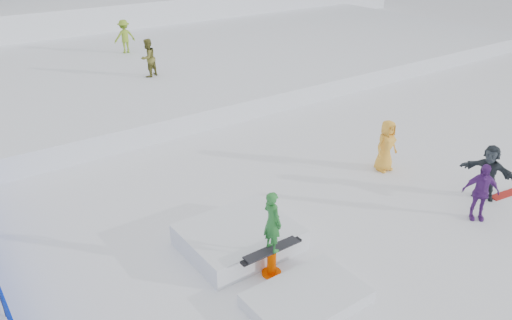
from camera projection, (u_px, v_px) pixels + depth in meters
ground at (286, 231)px, 12.82m from camera, size 120.00×120.00×0.00m
snow_berm at (12, 17)px, 34.22m from camera, size 60.00×14.00×2.40m
snow_midrise at (80, 75)px, 24.34m from camera, size 50.00×18.00×0.80m
walker_olive at (148, 58)px, 22.30m from camera, size 1.02×0.93×1.70m
walker_ygreen at (125, 36)px, 26.35m from camera, size 1.15×0.69×1.73m
spectator_purple at (480, 192)px, 13.02m from camera, size 0.96×0.92×1.60m
spectator_yellow at (386, 146)px, 15.61m from camera, size 0.83×0.55×1.67m
spectator_dark at (488, 172)px, 14.02m from camera, size 0.88×1.58×1.63m
loose_board_red at (509, 193)px, 14.57m from camera, size 1.43×0.48×0.03m
jib_rail_feature at (256, 251)px, 11.54m from camera, size 2.60×4.40×2.11m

